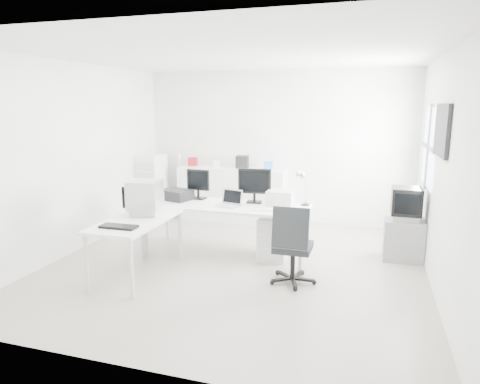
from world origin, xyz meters
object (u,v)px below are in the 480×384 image
(lcd_monitor_small, at_px, (198,184))
(lcd_monitor_large, at_px, (254,186))
(main_desk, at_px, (227,229))
(laser_printer, at_px, (280,198))
(sideboard, at_px, (232,194))
(filing_cabinet, at_px, (152,187))
(side_desk, at_px, (138,247))
(inkjet_printer, at_px, (176,195))
(office_chair, at_px, (293,243))
(crt_tv, at_px, (406,204))
(drawer_pedestal, at_px, (274,238))
(tv_cabinet, at_px, (403,239))
(laptop, at_px, (228,199))
(crt_monitor, at_px, (145,196))

(lcd_monitor_small, bearing_deg, lcd_monitor_large, 5.89)
(main_desk, distance_m, laser_printer, 0.92)
(sideboard, xyz_separation_m, filing_cabinet, (-1.50, -0.37, 0.12))
(side_desk, bearing_deg, inkjet_printer, 90.00)
(lcd_monitor_large, bearing_deg, side_desk, -138.37)
(office_chair, bearing_deg, main_desk, 146.26)
(inkjet_printer, relative_size, office_chair, 0.43)
(side_desk, distance_m, crt_tv, 3.73)
(drawer_pedestal, distance_m, laser_printer, 0.58)
(office_chair, bearing_deg, crt_tv, 42.68)
(tv_cabinet, distance_m, crt_tv, 0.52)
(main_desk, xyz_separation_m, crt_tv, (2.49, 0.51, 0.44))
(laser_printer, xyz_separation_m, sideboard, (-1.26, 1.60, -0.35))
(office_chair, distance_m, tv_cabinet, 1.88)
(main_desk, bearing_deg, laser_printer, 16.35)
(lcd_monitor_large, bearing_deg, drawer_pedestal, -36.48)
(lcd_monitor_large, height_order, office_chair, lcd_monitor_large)
(filing_cabinet, bearing_deg, inkjet_printer, -49.28)
(lcd_monitor_large, bearing_deg, office_chair, -59.23)
(inkjet_printer, xyz_separation_m, laser_printer, (1.60, 0.12, 0.03))
(laptop, height_order, office_chair, office_chair)
(main_desk, relative_size, crt_monitor, 4.82)
(main_desk, bearing_deg, office_chair, -33.85)
(laptop, xyz_separation_m, crt_tv, (2.44, 0.61, -0.04))
(drawer_pedestal, xyz_separation_m, lcd_monitor_small, (-1.25, 0.20, 0.68))
(inkjet_printer, xyz_separation_m, office_chair, (1.97, -0.85, -0.32))
(laptop, distance_m, filing_cabinet, 2.59)
(drawer_pedestal, height_order, crt_tv, crt_tv)
(lcd_monitor_large, distance_m, tv_cabinet, 2.27)
(main_desk, xyz_separation_m, tv_cabinet, (2.49, 0.51, -0.08))
(inkjet_printer, xyz_separation_m, laptop, (0.90, -0.20, 0.03))
(lcd_monitor_small, bearing_deg, sideboard, 94.39)
(crt_tv, bearing_deg, drawer_pedestal, -165.51)
(filing_cabinet, bearing_deg, sideboard, 13.90)
(laser_printer, height_order, crt_tv, crt_tv)
(laptop, height_order, sideboard, sideboard)
(main_desk, distance_m, side_desk, 1.39)
(inkjet_printer, bearing_deg, tv_cabinet, 23.63)
(sideboard, bearing_deg, inkjet_printer, -101.21)
(main_desk, height_order, crt_monitor, crt_monitor)
(office_chair, relative_size, filing_cabinet, 0.81)
(laser_printer, relative_size, crt_monitor, 0.75)
(inkjet_printer, height_order, tv_cabinet, inkjet_printer)
(tv_cabinet, height_order, crt_tv, crt_tv)
(inkjet_printer, relative_size, sideboard, 0.21)
(crt_tv, bearing_deg, main_desk, -168.37)
(main_desk, relative_size, drawer_pedestal, 4.00)
(main_desk, height_order, lcd_monitor_large, lcd_monitor_large)
(laser_printer, bearing_deg, laptop, -154.97)
(tv_cabinet, bearing_deg, side_desk, -154.22)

